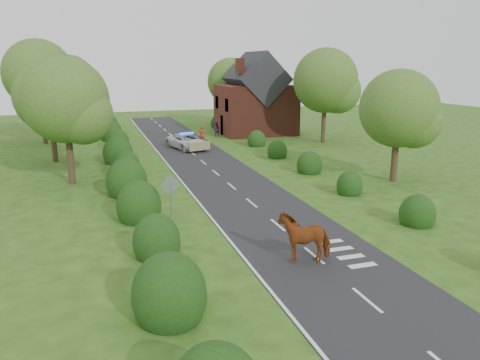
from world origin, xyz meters
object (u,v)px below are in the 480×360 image
object	(u,v)px
cow	(304,240)
pedestrian_red	(202,134)
police_van	(187,142)
road_sign	(171,192)
pedestrian_purple	(216,129)

from	to	relation	value
cow	pedestrian_red	world-z (taller)	cow
police_van	pedestrian_red	bearing A→B (deg)	40.51
road_sign	police_van	size ratio (longest dim) A/B	0.46
cow	pedestrian_red	size ratio (longest dim) A/B	1.44
cow	pedestrian_purple	xyz separation A→B (m)	(5.21, 33.41, -0.07)
cow	police_van	size ratio (longest dim) A/B	0.44
police_van	pedestrian_purple	size ratio (longest dim) A/B	3.50
pedestrian_red	cow	bearing A→B (deg)	54.02
cow	police_van	bearing A→B (deg)	-170.00
police_van	pedestrian_purple	xyz separation A→B (m)	(4.65, 6.69, 0.08)
cow	pedestrian_purple	bearing A→B (deg)	-177.67
cow	pedestrian_purple	size ratio (longest dim) A/B	1.53
road_sign	pedestrian_purple	xyz separation A→B (m)	(9.65, 27.24, -0.87)
cow	pedestrian_red	xyz separation A→B (m)	(2.74, 29.93, -0.02)
police_van	pedestrian_red	xyz separation A→B (m)	(2.19, 3.21, 0.13)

